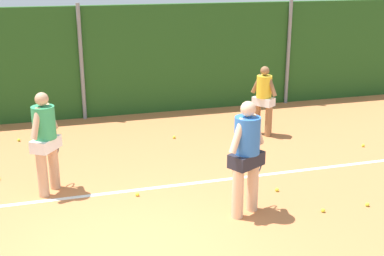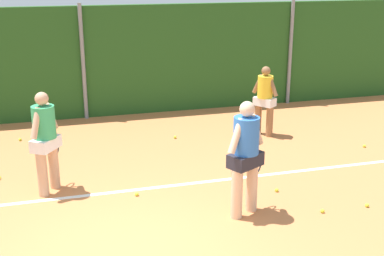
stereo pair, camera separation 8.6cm
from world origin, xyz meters
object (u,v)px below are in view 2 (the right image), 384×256
object	(u,v)px
player_backcourt_far	(265,97)
tennis_ball_13	(277,190)
tennis_ball_3	(20,139)
tennis_ball_6	(137,194)
tennis_ball_1	(364,146)
tennis_ball_11	(367,205)
tennis_ball_4	(175,137)
player_midcourt	(45,137)
tennis_ball_2	(270,118)
player_foreground_near	(246,153)
tennis_ball_5	(322,211)

from	to	relation	value
player_backcourt_far	tennis_ball_13	distance (m)	3.29
player_backcourt_far	tennis_ball_3	distance (m)	5.67
tennis_ball_3	tennis_ball_6	bearing A→B (deg)	-60.16
tennis_ball_1	tennis_ball_11	world-z (taller)	same
player_backcourt_far	tennis_ball_4	bearing A→B (deg)	-132.50
player_midcourt	tennis_ball_13	bearing A→B (deg)	-72.13
tennis_ball_2	player_foreground_near	bearing A→B (deg)	-118.49
tennis_ball_5	tennis_ball_11	xyz separation A→B (m)	(0.81, -0.02, 0.00)
tennis_ball_5	tennis_ball_6	distance (m)	3.12
player_foreground_near	tennis_ball_6	distance (m)	2.15
tennis_ball_1	tennis_ball_11	xyz separation A→B (m)	(-1.64, -2.54, 0.00)
player_backcourt_far	player_midcourt	bearing A→B (deg)	-103.04
tennis_ball_13	tennis_ball_2	bearing A→B (deg)	67.46
tennis_ball_3	player_midcourt	bearing A→B (deg)	-78.24
tennis_ball_4	tennis_ball_6	size ratio (longest dim) A/B	1.00
player_foreground_near	tennis_ball_6	size ratio (longest dim) A/B	28.22
player_foreground_near	tennis_ball_13	world-z (taller)	player_foreground_near
tennis_ball_2	tennis_ball_11	world-z (taller)	same
tennis_ball_1	tennis_ball_6	xyz separation A→B (m)	(-5.23, -1.09, 0.00)
tennis_ball_1	player_foreground_near	bearing A→B (deg)	-149.13
player_midcourt	tennis_ball_2	distance (m)	6.39
tennis_ball_1	tennis_ball_3	size ratio (longest dim) A/B	1.00
tennis_ball_6	tennis_ball_3	bearing A→B (deg)	119.84
tennis_ball_1	tennis_ball_4	bearing A→B (deg)	156.07
player_foreground_near	tennis_ball_11	world-z (taller)	player_foreground_near
tennis_ball_3	tennis_ball_11	size ratio (longest dim) A/B	1.00
player_backcourt_far	tennis_ball_6	world-z (taller)	player_backcourt_far
player_midcourt	tennis_ball_2	size ratio (longest dim) A/B	27.26
tennis_ball_3	tennis_ball_6	distance (m)	4.14
player_foreground_near	player_midcourt	bearing A→B (deg)	122.30
player_foreground_near	tennis_ball_13	bearing A→B (deg)	7.79
tennis_ball_2	tennis_ball_11	distance (m)	5.10
tennis_ball_11	tennis_ball_13	size ratio (longest dim) A/B	1.00
tennis_ball_3	tennis_ball_5	xyz separation A→B (m)	(4.83, -5.03, 0.00)
player_foreground_near	tennis_ball_2	xyz separation A→B (m)	(2.57, 4.73, -1.01)
tennis_ball_11	tennis_ball_1	bearing A→B (deg)	57.15
tennis_ball_6	player_midcourt	bearing A→B (deg)	157.12
tennis_ball_2	tennis_ball_11	size ratio (longest dim) A/B	1.00
tennis_ball_13	tennis_ball_1	bearing A→B (deg)	29.35
tennis_ball_4	tennis_ball_11	xyz separation A→B (m)	(2.21, -4.25, 0.00)
tennis_ball_2	tennis_ball_3	distance (m)	6.17
player_foreground_near	tennis_ball_3	bearing A→B (deg)	99.72
player_midcourt	tennis_ball_2	bearing A→B (deg)	-27.59
player_midcourt	tennis_ball_5	size ratio (longest dim) A/B	27.26
player_midcourt	tennis_ball_13	world-z (taller)	player_midcourt
tennis_ball_1	tennis_ball_6	world-z (taller)	same
tennis_ball_11	player_backcourt_far	bearing A→B (deg)	92.17
tennis_ball_2	tennis_ball_13	distance (m)	4.46
player_backcourt_far	tennis_ball_11	world-z (taller)	player_backcourt_far
tennis_ball_2	tennis_ball_5	distance (m)	5.23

